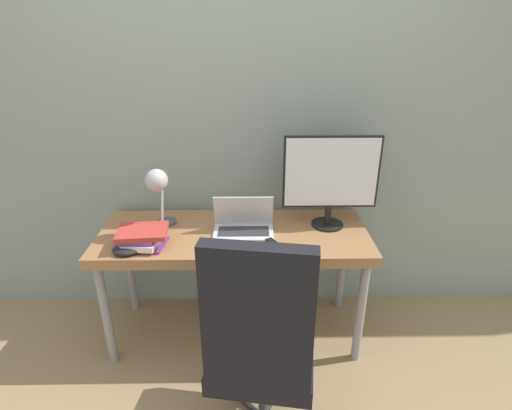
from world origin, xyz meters
name	(u,v)px	position (x,y,z in m)	size (l,w,h in m)	color
ground_plane	(235,366)	(0.00, 0.00, 0.00)	(12.00, 12.00, 0.00)	#937A56
wall_back	(234,117)	(0.00, 0.67, 1.30)	(8.00, 0.05, 2.60)	gray
desk	(234,242)	(0.00, 0.30, 0.65)	(1.54, 0.60, 0.72)	#996B42
laptop	(243,225)	(0.06, 0.29, 0.76)	(0.34, 0.21, 0.21)	silver
monitor	(331,177)	(0.55, 0.38, 1.02)	(0.54, 0.19, 0.54)	black
desk_lamp	(158,186)	(-0.40, 0.29, 1.00)	(0.12, 0.26, 0.39)	#4C4C51
office_chair	(261,342)	(0.14, -0.44, 0.59)	(0.55, 0.56, 1.11)	black
book_stack	(142,237)	(-0.48, 0.15, 0.77)	(0.29, 0.22, 0.10)	#753384
tv_remote	(276,245)	(0.23, 0.12, 0.73)	(0.11, 0.15, 0.02)	black
game_controller	(126,250)	(-0.55, 0.07, 0.74)	(0.14, 0.10, 0.04)	black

